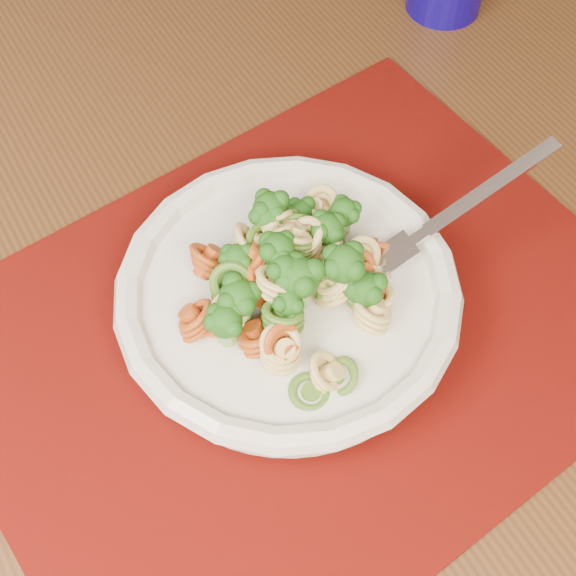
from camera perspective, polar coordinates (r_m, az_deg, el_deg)
dining_table at (r=0.76m, az=-2.92°, el=2.20°), size 1.31×0.87×0.78m
placemat at (r=0.58m, az=0.99°, el=-3.08°), size 0.50×0.40×0.00m
pasta_bowl at (r=0.56m, az=0.00°, el=-0.64°), size 0.24×0.24×0.05m
pasta_broccoli_heap at (r=0.55m, az=-0.00°, el=0.34°), size 0.21×0.21×0.06m
fork at (r=0.57m, az=7.76°, el=2.58°), size 0.18×0.03×0.08m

